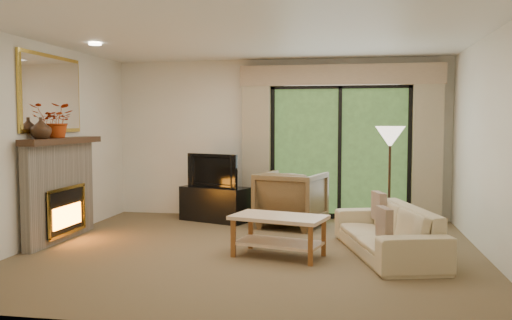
% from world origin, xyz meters
% --- Properties ---
extents(floor, '(5.50, 5.50, 0.00)m').
position_xyz_m(floor, '(0.00, 0.00, 0.00)').
color(floor, brown).
rests_on(floor, ground).
extents(ceiling, '(5.50, 5.50, 0.00)m').
position_xyz_m(ceiling, '(0.00, 0.00, 2.60)').
color(ceiling, white).
rests_on(ceiling, ground).
extents(wall_back, '(5.00, 0.00, 5.00)m').
position_xyz_m(wall_back, '(0.00, 2.50, 1.30)').
color(wall_back, white).
rests_on(wall_back, ground).
extents(wall_front, '(5.00, 0.00, 5.00)m').
position_xyz_m(wall_front, '(0.00, -2.50, 1.30)').
color(wall_front, white).
rests_on(wall_front, ground).
extents(wall_left, '(0.00, 5.00, 5.00)m').
position_xyz_m(wall_left, '(-2.75, 0.00, 1.30)').
color(wall_left, white).
rests_on(wall_left, ground).
extents(wall_right, '(0.00, 5.00, 5.00)m').
position_xyz_m(wall_right, '(2.75, 0.00, 1.30)').
color(wall_right, white).
rests_on(wall_right, ground).
extents(fireplace, '(0.24, 1.70, 1.37)m').
position_xyz_m(fireplace, '(-2.63, 0.20, 0.69)').
color(fireplace, slate).
rests_on(fireplace, floor).
extents(mirror, '(0.07, 1.45, 1.02)m').
position_xyz_m(mirror, '(-2.71, 0.20, 1.95)').
color(mirror, gold).
rests_on(mirror, wall_left).
extents(sliding_door, '(2.26, 0.10, 2.16)m').
position_xyz_m(sliding_door, '(1.00, 2.45, 1.10)').
color(sliding_door, black).
rests_on(sliding_door, floor).
extents(curtain_left, '(0.45, 0.18, 2.35)m').
position_xyz_m(curtain_left, '(-0.35, 2.34, 1.20)').
color(curtain_left, tan).
rests_on(curtain_left, floor).
extents(curtain_right, '(0.45, 0.18, 2.35)m').
position_xyz_m(curtain_right, '(2.35, 2.34, 1.20)').
color(curtain_right, tan).
rests_on(curtain_right, floor).
extents(cornice, '(3.20, 0.24, 0.32)m').
position_xyz_m(cornice, '(1.00, 2.36, 2.32)').
color(cornice, tan).
rests_on(cornice, wall_back).
extents(media_console, '(1.19, 0.84, 0.54)m').
position_xyz_m(media_console, '(-0.95, 1.95, 0.27)').
color(media_console, black).
rests_on(media_console, floor).
extents(tv, '(0.91, 0.43, 0.53)m').
position_xyz_m(tv, '(-0.95, 1.95, 0.81)').
color(tv, black).
rests_on(tv, media_console).
extents(armchair, '(1.11, 1.13, 0.85)m').
position_xyz_m(armchair, '(0.30, 1.64, 0.42)').
color(armchair, brown).
rests_on(armchair, floor).
extents(sofa, '(1.27, 2.14, 0.58)m').
position_xyz_m(sofa, '(1.61, 0.11, 0.29)').
color(sofa, '#C5B086').
rests_on(sofa, floor).
extents(pillow_near, '(0.17, 0.35, 0.33)m').
position_xyz_m(pillow_near, '(1.54, -0.47, 0.49)').
color(pillow_near, brown).
rests_on(pillow_near, sofa).
extents(pillow_far, '(0.19, 0.37, 0.36)m').
position_xyz_m(pillow_far, '(1.54, 0.69, 0.50)').
color(pillow_far, brown).
rests_on(pillow_far, sofa).
extents(coffee_table, '(1.19, 0.84, 0.49)m').
position_xyz_m(coffee_table, '(0.35, -0.17, 0.24)').
color(coffee_table, beige).
rests_on(coffee_table, floor).
extents(floor_lamp, '(0.50, 0.50, 1.52)m').
position_xyz_m(floor_lamp, '(1.71, 1.26, 0.76)').
color(floor_lamp, '#F8E4CC').
rests_on(floor_lamp, floor).
extents(vase, '(0.31, 0.31, 0.27)m').
position_xyz_m(vase, '(-2.61, -0.25, 1.50)').
color(vase, '#382315').
rests_on(vase, fireplace).
extents(branches, '(0.47, 0.43, 0.45)m').
position_xyz_m(branches, '(-2.61, 0.18, 1.59)').
color(branches, '#B23910').
rests_on(branches, fireplace).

